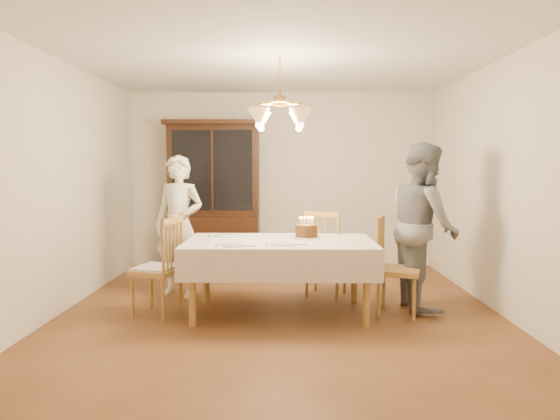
{
  "coord_description": "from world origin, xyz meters",
  "views": [
    {
      "loc": [
        0.05,
        -5.01,
        1.51
      ],
      "look_at": [
        0.0,
        0.2,
        1.05
      ],
      "focal_mm": 32.0,
      "sensor_mm": 36.0,
      "label": 1
    }
  ],
  "objects_px": {
    "chair_far_side": "(326,258)",
    "dining_table": "(280,248)",
    "elderly_woman": "(179,226)",
    "china_hutch": "(214,198)",
    "birthday_cake": "(306,232)"
  },
  "relations": [
    {
      "from": "chair_far_side",
      "to": "dining_table",
      "type": "bearing_deg",
      "value": -126.09
    },
    {
      "from": "dining_table",
      "to": "elderly_woman",
      "type": "distance_m",
      "value": 1.39
    },
    {
      "from": "china_hutch",
      "to": "chair_far_side",
      "type": "height_order",
      "value": "china_hutch"
    },
    {
      "from": "birthday_cake",
      "to": "dining_table",
      "type": "bearing_deg",
      "value": -148.3
    },
    {
      "from": "chair_far_side",
      "to": "elderly_woman",
      "type": "relative_size",
      "value": 0.61
    },
    {
      "from": "chair_far_side",
      "to": "birthday_cake",
      "type": "height_order",
      "value": "chair_far_side"
    },
    {
      "from": "china_hutch",
      "to": "chair_far_side",
      "type": "relative_size",
      "value": 2.16
    },
    {
      "from": "china_hutch",
      "to": "birthday_cake",
      "type": "bearing_deg",
      "value": -58.86
    },
    {
      "from": "china_hutch",
      "to": "elderly_woman",
      "type": "bearing_deg",
      "value": -97.37
    },
    {
      "from": "birthday_cake",
      "to": "elderly_woman",
      "type": "bearing_deg",
      "value": 159.23
    },
    {
      "from": "china_hutch",
      "to": "birthday_cake",
      "type": "xyz_separation_m",
      "value": [
        1.26,
        -2.08,
        -0.22
      ]
    },
    {
      "from": "dining_table",
      "to": "birthday_cake",
      "type": "height_order",
      "value": "birthday_cake"
    },
    {
      "from": "birthday_cake",
      "to": "chair_far_side",
      "type": "bearing_deg",
      "value": 65.6
    },
    {
      "from": "china_hutch",
      "to": "chair_far_side",
      "type": "bearing_deg",
      "value": -45.36
    },
    {
      "from": "chair_far_side",
      "to": "china_hutch",
      "type": "bearing_deg",
      "value": 134.64
    }
  ]
}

